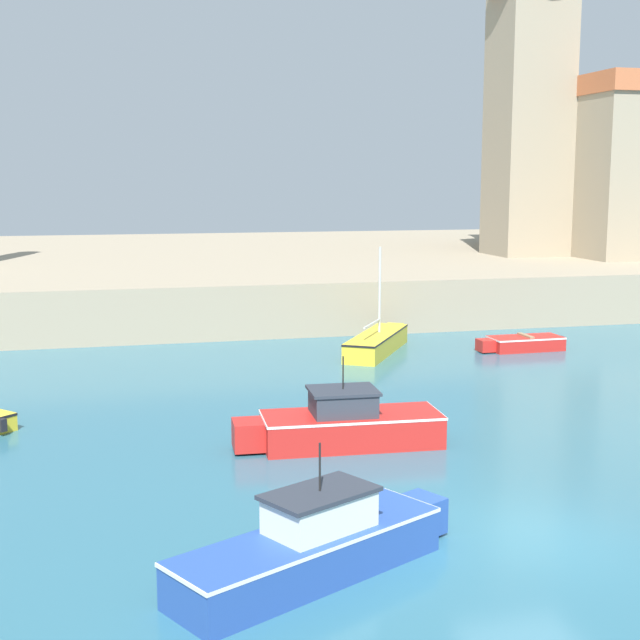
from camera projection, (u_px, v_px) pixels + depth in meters
ground_plane at (530, 535)px, 18.13m from camera, size 200.00×200.00×0.00m
quay_seawall at (230, 269)px, 59.57m from camera, size 120.00×40.00×2.48m
motorboat_red_0 at (344, 424)px, 24.16m from camera, size 5.73×2.09×2.48m
motorboat_blue_2 at (316, 545)px, 16.21m from camera, size 5.97×3.90×2.49m
dinghy_red_3 at (523, 343)px, 37.77m from camera, size 3.92×1.45×0.66m
sailboat_yellow_5 at (377, 342)px, 37.32m from camera, size 4.22×5.88×4.40m
church at (585, 157)px, 58.61m from camera, size 13.47×17.66×17.78m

